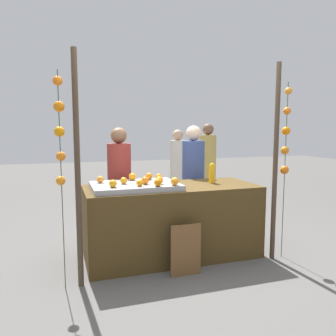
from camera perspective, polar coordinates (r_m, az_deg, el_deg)
ground_plane at (r=4.26m, az=0.65°, el=-14.61°), size 24.00×24.00×0.00m
stall_counter at (r=4.12m, az=0.66°, el=-9.00°), size 2.06×0.85×0.86m
orange_tray at (r=3.87m, az=-5.62°, el=-3.05°), size 0.99×0.69×0.06m
orange_0 at (r=4.13m, az=-3.24°, el=-1.39°), size 0.08×0.08×0.08m
orange_1 at (r=3.78m, az=-1.49°, el=-2.09°), size 0.09×0.09×0.09m
orange_2 at (r=3.66m, az=-4.83°, el=-2.55°), size 0.07×0.07×0.07m
orange_3 at (r=3.64m, az=-1.74°, el=-2.49°), size 0.09×0.09×0.09m
orange_4 at (r=4.09m, az=-6.07°, el=-1.47°), size 0.09×0.09×0.09m
orange_5 at (r=3.71m, az=1.13°, el=-2.27°), size 0.09×0.09×0.09m
orange_6 at (r=3.62m, az=-9.33°, el=-2.63°), size 0.08×0.08×0.08m
orange_7 at (r=3.78m, az=-3.89°, el=-2.13°), size 0.09×0.09×0.09m
orange_8 at (r=4.13m, az=-1.58°, el=-1.47°), size 0.07×0.07×0.07m
orange_9 at (r=3.83m, az=-7.53°, el=-2.14°), size 0.08×0.08×0.08m
orange_10 at (r=3.95m, az=-11.44°, el=-1.92°), size 0.08×0.08×0.08m
juice_bottle at (r=4.27m, az=7.44°, el=-0.93°), size 0.08×0.08×0.25m
chalkboard_sign at (r=3.65m, az=3.00°, el=-13.81°), size 0.34×0.03×0.57m
vendor_left at (r=4.55m, az=-8.22°, el=-3.75°), size 0.31×0.31×1.56m
vendor_right at (r=4.84m, az=4.28°, el=-2.92°), size 0.32×0.32×1.59m
crowd_person_0 at (r=6.70m, az=6.73°, el=-0.02°), size 0.33×0.33×1.64m
crowd_person_1 at (r=6.46m, az=1.66°, el=-0.72°), size 0.31×0.31×1.53m
canopy_post_left at (r=3.32m, az=-15.10°, el=-0.50°), size 0.06×0.06×2.29m
canopy_post_right at (r=4.09m, az=17.76°, el=0.74°), size 0.06×0.06×2.29m
garland_strand_left at (r=3.27m, az=-17.94°, el=5.97°), size 0.10×0.11×2.08m
garland_strand_right at (r=4.16m, az=19.37°, el=4.88°), size 0.11×0.11×2.08m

